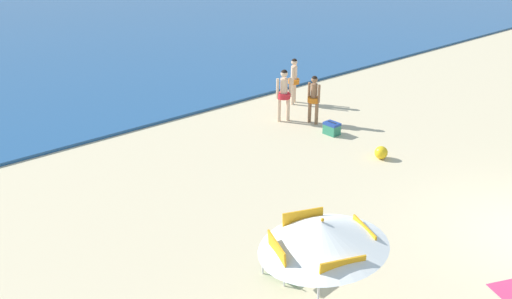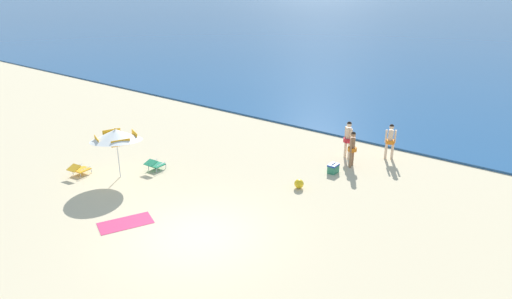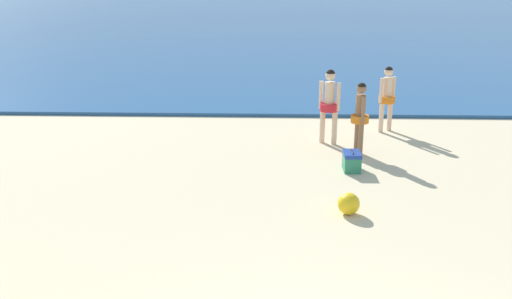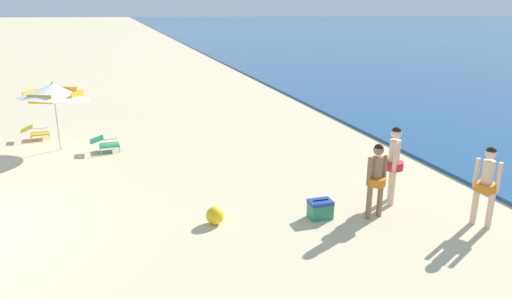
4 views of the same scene
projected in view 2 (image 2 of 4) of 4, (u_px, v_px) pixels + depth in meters
The scene contains 10 objects.
ground_plane at pixel (197, 235), 14.91m from camera, with size 800.00×800.00×0.00m, color beige.
beach_umbrella_striped_main at pixel (116, 135), 18.60m from camera, with size 3.04×3.04×2.25m.
lounge_chair_under_umbrella at pixel (79, 169), 19.34m from camera, with size 0.64×0.93×0.51m.
lounge_chair_beside_umbrella at pixel (155, 164), 19.85m from camera, with size 0.62×0.90×0.50m.
person_standing_near_shore at pixel (390, 139), 20.86m from camera, with size 0.44×0.41×1.69m.
person_standing_beside at pixel (348, 137), 20.90m from camera, with size 0.48×0.44×1.80m.
person_wading_in at pixel (352, 147), 19.99m from camera, with size 0.40×0.49×1.64m.
cooler_box at pixel (333, 168), 19.60m from camera, with size 0.36×0.50×0.43m.
beach_ball at pixel (299, 184), 18.16m from camera, with size 0.38×0.38×0.38m, color yellow.
beach_towel at pixel (126, 223), 15.60m from camera, with size 0.90×1.80×0.01m, color #DB3866.
Camera 2 is at (9.48, -9.05, 7.89)m, focal length 31.77 mm.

